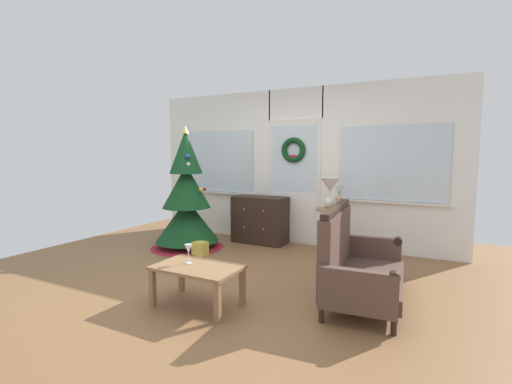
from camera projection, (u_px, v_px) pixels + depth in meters
The scene contains 11 objects.
ground_plane at pixel (231, 280), 4.28m from camera, with size 6.76×6.76×0.00m, color brown.
back_wall_with_door at pixel (295, 166), 5.99m from camera, with size 5.20×0.19×2.55m.
christmas_tree at pixel (187, 204), 5.72m from camera, with size 1.16×1.16×1.92m.
dresser_cabinet at pixel (260, 220), 6.05m from camera, with size 0.91×0.46×0.78m.
settee_sofa at pixel (354, 264), 3.67m from camera, with size 0.81×1.43×0.96m.
side_table at pixel (333, 223), 5.20m from camera, with size 0.50×0.48×0.71m.
table_lamp at pixel (330, 189), 5.21m from camera, with size 0.28×0.28×0.44m.
flower_vase at pixel (339, 201), 5.06m from camera, with size 0.11×0.10×0.35m.
coffee_table at pixel (197, 272), 3.53m from camera, with size 0.85×0.53×0.40m.
wine_glass at pixel (188, 249), 3.59m from camera, with size 0.08×0.08×0.20m.
gift_box at pixel (200, 248), 5.33m from camera, with size 0.19×0.18×0.19m, color #D8C64C.
Camera 1 is at (2.14, -3.56, 1.49)m, focal length 25.36 mm.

